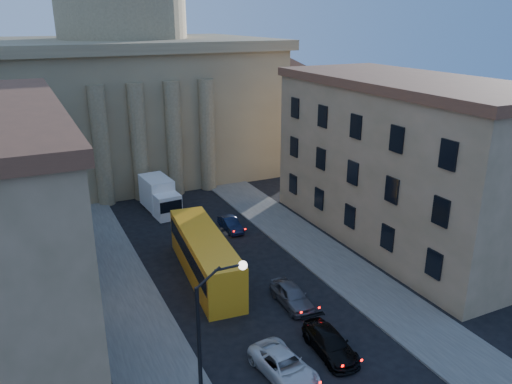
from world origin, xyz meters
TOP-DOWN VIEW (x-y plane):
  - sidewalk_left at (-8.50, 18.00)m, footprint 5.00×60.00m
  - sidewalk_right at (8.50, 18.00)m, footprint 5.00×60.00m
  - church at (0.00, 55.47)m, footprint 68.02×28.76m
  - building_right at (17.00, 22.00)m, footprint 11.60×26.60m
  - street_lamp at (-6.97, 8.00)m, footprint 2.62×0.44m
  - car_left_mid at (-1.97, 9.55)m, footprint 2.86×5.21m
  - car_right_mid at (1.58, 10.20)m, footprint 2.21×4.88m
  - car_right_far at (2.19, 15.99)m, footprint 1.91×4.48m
  - car_right_distant at (3.42, 30.06)m, footprint 1.36×3.82m
  - city_bus at (-1.94, 22.57)m, footprint 4.04×12.78m
  - box_truck at (-1.29, 38.00)m, footprint 2.99×6.54m

SIDE VIEW (x-z plane):
  - sidewalk_left at x=-8.50m, z-range 0.00..0.15m
  - sidewalk_right at x=8.50m, z-range 0.00..0.15m
  - car_right_distant at x=3.42m, z-range 0.00..1.25m
  - car_left_mid at x=-1.97m, z-range 0.00..1.38m
  - car_right_mid at x=1.58m, z-range 0.00..1.39m
  - car_right_far at x=2.19m, z-range 0.00..1.51m
  - box_truck at x=-1.29m, z-range -0.09..3.41m
  - city_bus at x=-1.94m, z-range 0.13..3.67m
  - street_lamp at x=-6.97m, z-range 0.87..9.70m
  - building_right at x=17.00m, z-range 0.07..14.77m
  - church at x=0.00m, z-range -6.42..30.18m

